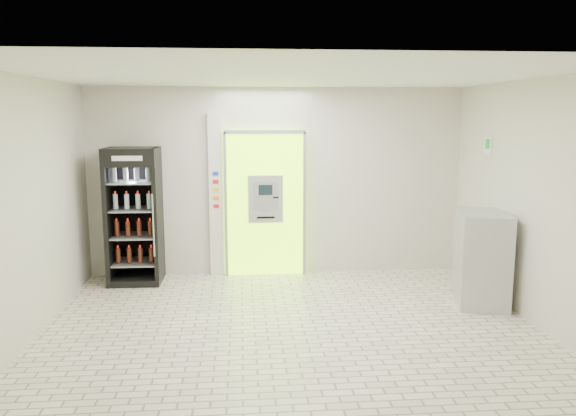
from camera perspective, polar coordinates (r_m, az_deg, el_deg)
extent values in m
plane|color=beige|center=(6.97, 0.28, -12.09)|extent=(6.00, 6.00, 0.00)
plane|color=beige|center=(9.04, -1.10, 2.69)|extent=(6.00, 0.00, 6.00)
plane|color=beige|center=(4.14, 3.36, -5.32)|extent=(6.00, 0.00, 6.00)
plane|color=beige|center=(6.98, -25.04, -0.17)|extent=(0.00, 5.00, 5.00)
plane|color=beige|center=(7.46, 23.90, 0.47)|extent=(0.00, 5.00, 5.00)
plane|color=white|center=(6.51, 0.31, 13.33)|extent=(6.00, 6.00, 0.00)
cube|color=#9DFF15|center=(9.01, -2.34, 0.41)|extent=(1.20, 0.12, 2.30)
cube|color=gray|center=(8.84, -2.37, 7.73)|extent=(1.28, 0.04, 0.06)
cube|color=gray|center=(8.94, -6.36, 0.29)|extent=(0.04, 0.04, 2.30)
cube|color=gray|center=(8.99, 1.69, 0.39)|extent=(0.04, 0.04, 2.30)
cube|color=black|center=(9.09, -1.67, -3.69)|extent=(0.62, 0.01, 0.67)
cube|color=black|center=(8.86, -4.57, 5.64)|extent=(0.22, 0.01, 0.18)
cube|color=#ACAEB4|center=(8.89, -2.31, 0.94)|extent=(0.55, 0.12, 0.75)
cube|color=black|center=(8.80, -2.30, 1.84)|extent=(0.22, 0.01, 0.16)
cube|color=gray|center=(8.84, -2.29, 0.04)|extent=(0.16, 0.01, 0.12)
cube|color=black|center=(8.83, -1.26, 1.08)|extent=(0.09, 0.01, 0.02)
cube|color=black|center=(8.87, -2.28, -0.98)|extent=(0.28, 0.01, 0.03)
cube|color=silver|center=(9.01, -7.31, 1.31)|extent=(0.22, 0.10, 2.60)
cube|color=#193FB2|center=(8.92, -7.37, 3.48)|extent=(0.09, 0.01, 0.06)
cube|color=red|center=(8.93, -7.36, 2.65)|extent=(0.09, 0.01, 0.06)
cube|color=yellow|center=(8.95, -7.34, 1.83)|extent=(0.09, 0.01, 0.06)
cube|color=orange|center=(8.96, -7.32, 1.00)|extent=(0.09, 0.01, 0.06)
cube|color=red|center=(8.98, -7.30, 0.18)|extent=(0.09, 0.01, 0.06)
cube|color=black|center=(8.89, -15.34, -0.77)|extent=(0.79, 0.72, 2.08)
cube|color=black|center=(9.20, -14.97, -0.41)|extent=(0.78, 0.06, 2.08)
cube|color=#B91909|center=(8.44, -16.03, 4.87)|extent=(0.76, 0.01, 0.25)
cube|color=white|center=(8.43, -16.04, 4.87)|extent=(0.44, 0.01, 0.07)
cube|color=black|center=(9.11, -15.07, -6.90)|extent=(0.79, 0.72, 0.10)
cylinder|color=gray|center=(8.48, -13.53, -1.74)|extent=(0.02, 0.02, 0.94)
cube|color=gray|center=(9.04, -15.14, -5.31)|extent=(0.66, 0.61, 0.02)
cube|color=gray|center=(8.94, -15.25, -2.74)|extent=(0.66, 0.61, 0.02)
cube|color=gray|center=(8.87, -15.37, -0.11)|extent=(0.66, 0.61, 0.02)
cube|color=gray|center=(8.81, -15.49, 2.56)|extent=(0.66, 0.61, 0.02)
cube|color=#ACAEB4|center=(8.11, 19.06, -4.83)|extent=(0.84, 1.07, 1.27)
cube|color=gray|center=(7.97, 16.98, -4.49)|extent=(0.22, 0.91, 0.01)
cube|color=white|center=(8.65, 19.67, 5.97)|extent=(0.02, 0.22, 0.26)
cube|color=#0C8726|center=(8.64, 19.61, 6.17)|extent=(0.00, 0.14, 0.14)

